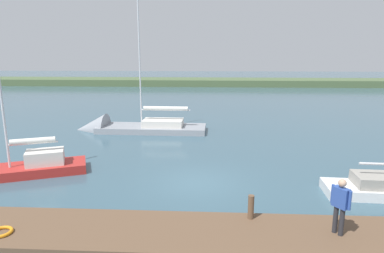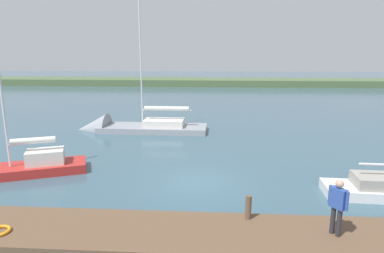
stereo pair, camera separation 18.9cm
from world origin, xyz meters
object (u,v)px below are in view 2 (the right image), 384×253
at_px(sailboat_mid_channel, 7,173).
at_px(mooring_post_near, 248,207).
at_px(person_on_dock, 338,203).
at_px(sailboat_behind_pier, 128,130).

bearing_deg(sailboat_mid_channel, mooring_post_near, 134.43).
bearing_deg(mooring_post_near, person_on_dock, 161.86).
bearing_deg(sailboat_mid_channel, person_on_dock, 135.43).
bearing_deg(person_on_dock, sailboat_mid_channel, 122.51).
relative_size(mooring_post_near, sailboat_mid_channel, 0.10).
height_order(mooring_post_near, person_on_dock, person_on_dock).
relative_size(mooring_post_near, sailboat_behind_pier, 0.07).
relative_size(mooring_post_near, person_on_dock, 0.46).
bearing_deg(person_on_dock, mooring_post_near, 127.34).
bearing_deg(mooring_post_near, sailboat_behind_pier, -62.57).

